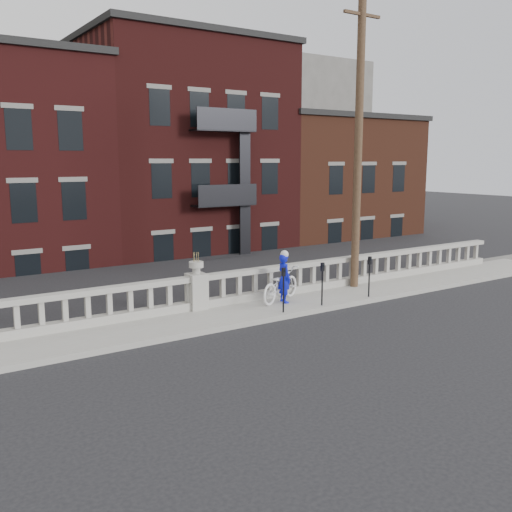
# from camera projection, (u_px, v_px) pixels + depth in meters

# --- Properties ---
(ground) EXTENTS (120.00, 120.00, 0.00)m
(ground) POSITION_uv_depth(u_px,v_px,m) (271.00, 348.00, 14.26)
(ground) COLOR black
(ground) RESTS_ON ground
(sidewalk) EXTENTS (32.00, 2.20, 0.15)m
(sidewalk) POSITION_uv_depth(u_px,v_px,m) (212.00, 318.00, 16.71)
(sidewalk) COLOR gray
(sidewalk) RESTS_ON ground
(balustrade) EXTENTS (28.00, 0.34, 1.03)m
(balustrade) POSITION_uv_depth(u_px,v_px,m) (197.00, 293.00, 17.39)
(balustrade) COLOR gray
(balustrade) RESTS_ON sidewalk
(planter_pedestal) EXTENTS (0.55, 0.55, 1.76)m
(planter_pedestal) POSITION_uv_depth(u_px,v_px,m) (197.00, 287.00, 17.36)
(planter_pedestal) COLOR gray
(planter_pedestal) RESTS_ON sidewalk
(lower_level) EXTENTS (80.00, 44.00, 20.80)m
(lower_level) POSITION_uv_depth(u_px,v_px,m) (51.00, 195.00, 33.05)
(lower_level) COLOR #605E59
(lower_level) RESTS_ON ground
(utility_pole) EXTENTS (1.60, 0.28, 10.00)m
(utility_pole) POSITION_uv_depth(u_px,v_px,m) (358.00, 143.00, 19.71)
(utility_pole) COLOR #422D1E
(utility_pole) RESTS_ON sidewalk
(parking_meter_a) EXTENTS (0.10, 0.09, 1.36)m
(parking_meter_a) POSITION_uv_depth(u_px,v_px,m) (283.00, 285.00, 16.92)
(parking_meter_a) COLOR black
(parking_meter_a) RESTS_ON sidewalk
(parking_meter_b) EXTENTS (0.10, 0.09, 1.36)m
(parking_meter_b) POSITION_uv_depth(u_px,v_px,m) (322.00, 279.00, 17.74)
(parking_meter_b) COLOR black
(parking_meter_b) RESTS_ON sidewalk
(parking_meter_c) EXTENTS (0.10, 0.09, 1.36)m
(parking_meter_c) POSITION_uv_depth(u_px,v_px,m) (369.00, 272.00, 18.85)
(parking_meter_c) COLOR black
(parking_meter_c) RESTS_ON sidewalk
(bicycle) EXTENTS (2.20, 1.53, 1.10)m
(bicycle) POSITION_uv_depth(u_px,v_px,m) (280.00, 284.00, 18.35)
(bicycle) COLOR silver
(bicycle) RESTS_ON sidewalk
(cyclist) EXTENTS (0.44, 0.62, 1.58)m
(cyclist) POSITION_uv_depth(u_px,v_px,m) (284.00, 278.00, 18.14)
(cyclist) COLOR #0D14C9
(cyclist) RESTS_ON sidewalk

